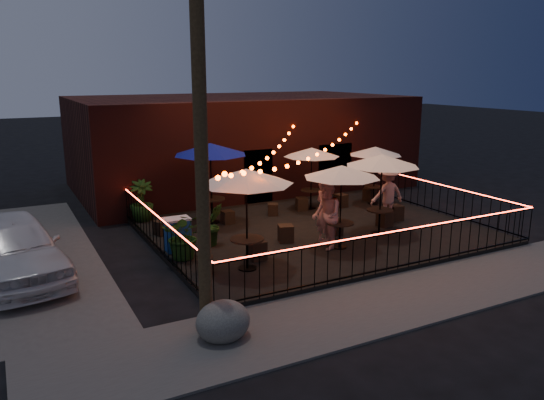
% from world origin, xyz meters
% --- Properties ---
extents(ground, '(110.00, 110.00, 0.00)m').
position_xyz_m(ground, '(0.00, 0.00, 0.00)').
color(ground, black).
rests_on(ground, ground).
extents(patio, '(10.00, 8.00, 0.15)m').
position_xyz_m(patio, '(0.00, 2.00, 0.07)').
color(patio, black).
rests_on(patio, ground).
extents(sidewalk, '(18.00, 2.50, 0.05)m').
position_xyz_m(sidewalk, '(0.00, -3.25, 0.03)').
color(sidewalk, '#474441').
rests_on(sidewalk, ground).
extents(brick_building, '(14.00, 8.00, 4.00)m').
position_xyz_m(brick_building, '(1.00, 9.99, 2.00)').
color(brick_building, '#37120F').
rests_on(brick_building, ground).
extents(utility_pole, '(0.26, 0.26, 8.00)m').
position_xyz_m(utility_pole, '(-5.40, -2.60, 4.00)').
color(utility_pole, '#322414').
rests_on(utility_pole, ground).
extents(fence_front, '(10.00, 0.04, 1.04)m').
position_xyz_m(fence_front, '(0.00, -2.00, 0.66)').
color(fence_front, black).
rests_on(fence_front, patio).
extents(fence_left, '(0.04, 8.00, 1.04)m').
position_xyz_m(fence_left, '(-5.00, 2.00, 0.66)').
color(fence_left, black).
rests_on(fence_left, patio).
extents(fence_right, '(0.04, 8.00, 1.04)m').
position_xyz_m(fence_right, '(5.00, 2.00, 0.66)').
color(fence_right, black).
rests_on(fence_right, patio).
extents(festoon_lights, '(10.02, 8.72, 1.32)m').
position_xyz_m(festoon_lights, '(-1.01, 1.70, 2.52)').
color(festoon_lights, red).
rests_on(festoon_lights, ground).
extents(cafe_table_0, '(3.07, 3.07, 2.59)m').
position_xyz_m(cafe_table_0, '(-3.38, -0.19, 2.51)').
color(cafe_table_0, black).
rests_on(cafe_table_0, patio).
extents(cafe_table_1, '(2.45, 2.45, 2.66)m').
position_xyz_m(cafe_table_1, '(-2.60, 4.24, 2.58)').
color(cafe_table_1, black).
rests_on(cafe_table_1, patio).
extents(cafe_table_2, '(2.32, 2.32, 2.38)m').
position_xyz_m(cafe_table_2, '(-0.33, 0.12, 2.32)').
color(cafe_table_2, black).
rests_on(cafe_table_2, patio).
extents(cafe_table_3, '(2.62, 2.62, 2.25)m').
position_xyz_m(cafe_table_3, '(1.31, 4.33, 2.20)').
color(cafe_table_3, black).
rests_on(cafe_table_3, patio).
extents(cafe_table_4, '(2.67, 2.67, 2.48)m').
position_xyz_m(cafe_table_4, '(1.53, 0.66, 2.41)').
color(cafe_table_4, black).
rests_on(cafe_table_4, patio).
extents(cafe_table_5, '(2.35, 2.35, 2.18)m').
position_xyz_m(cafe_table_5, '(3.80, 3.83, 2.14)').
color(cafe_table_5, black).
rests_on(cafe_table_5, patio).
extents(bistro_chair_0, '(0.47, 0.47, 0.42)m').
position_xyz_m(bistro_chair_0, '(-4.43, 0.04, 0.36)').
color(bistro_chair_0, black).
rests_on(bistro_chair_0, patio).
extents(bistro_chair_1, '(0.44, 0.44, 0.50)m').
position_xyz_m(bistro_chair_1, '(-2.85, 0.34, 0.40)').
color(bistro_chair_1, black).
rests_on(bistro_chair_1, patio).
extents(bistro_chair_2, '(0.47, 0.47, 0.44)m').
position_xyz_m(bistro_chair_2, '(-4.49, 3.67, 0.37)').
color(bistro_chair_2, black).
rests_on(bistro_chair_2, patio).
extents(bistro_chair_3, '(0.38, 0.38, 0.44)m').
position_xyz_m(bistro_chair_3, '(-2.20, 3.87, 0.37)').
color(bistro_chair_3, black).
rests_on(bistro_chair_3, patio).
extents(bistro_chair_4, '(0.53, 0.53, 0.50)m').
position_xyz_m(bistro_chair_4, '(-1.43, 1.31, 0.40)').
color(bistro_chair_4, black).
rests_on(bistro_chair_4, patio).
extents(bistro_chair_5, '(0.53, 0.53, 0.49)m').
position_xyz_m(bistro_chair_5, '(0.27, 1.22, 0.40)').
color(bistro_chair_5, black).
rests_on(bistro_chair_5, patio).
extents(bistro_chair_6, '(0.46, 0.46, 0.41)m').
position_xyz_m(bistro_chair_6, '(-0.37, 4.13, 0.36)').
color(bistro_chair_6, black).
rests_on(bistro_chair_6, patio).
extents(bistro_chair_7, '(0.49, 0.49, 0.47)m').
position_xyz_m(bistro_chair_7, '(0.87, 4.24, 0.38)').
color(bistro_chair_7, black).
rests_on(bistro_chair_7, patio).
extents(bistro_chair_8, '(0.46, 0.46, 0.49)m').
position_xyz_m(bistro_chair_8, '(2.21, 1.22, 0.40)').
color(bistro_chair_8, black).
rests_on(bistro_chair_8, patio).
extents(bistro_chair_9, '(0.45, 0.45, 0.51)m').
position_xyz_m(bistro_chair_9, '(3.01, 1.65, 0.41)').
color(bistro_chair_9, black).
rests_on(bistro_chair_9, patio).
extents(bistro_chair_10, '(0.45, 0.45, 0.48)m').
position_xyz_m(bistro_chair_10, '(2.41, 3.99, 0.39)').
color(bistro_chair_10, black).
rests_on(bistro_chair_10, patio).
extents(bistro_chair_11, '(0.49, 0.49, 0.48)m').
position_xyz_m(bistro_chair_11, '(4.01, 4.32, 0.39)').
color(bistro_chair_11, black).
rests_on(bistro_chair_11, patio).
extents(patron_a, '(0.52, 0.74, 1.92)m').
position_xyz_m(patron_a, '(-0.46, 0.71, 1.11)').
color(patron_a, '#D8B38C').
rests_on(patron_a, patio).
extents(patron_b, '(0.99, 1.13, 1.95)m').
position_xyz_m(patron_b, '(-0.72, 0.24, 1.13)').
color(patron_b, '#D0B38E').
rests_on(patron_b, patio).
extents(patron_c, '(1.26, 0.80, 1.87)m').
position_xyz_m(patron_c, '(2.66, 1.69, 1.08)').
color(patron_c, '#D4AC89').
rests_on(patron_c, patio).
extents(potted_shrub_a, '(1.42, 1.32, 1.30)m').
position_xyz_m(potted_shrub_a, '(-4.53, 1.30, 0.80)').
color(potted_shrub_a, '#0E3C10').
rests_on(potted_shrub_a, patio).
extents(potted_shrub_b, '(0.73, 0.62, 1.24)m').
position_xyz_m(potted_shrub_b, '(-3.45, 2.04, 0.77)').
color(potted_shrub_b, '#164113').
rests_on(potted_shrub_b, patio).
extents(potted_shrub_c, '(0.83, 0.83, 1.38)m').
position_xyz_m(potted_shrub_c, '(-4.60, 5.56, 0.84)').
color(potted_shrub_c, '#163D0F').
rests_on(potted_shrub_c, patio).
extents(cooler, '(0.72, 0.52, 0.95)m').
position_xyz_m(cooler, '(-4.50, 2.02, 0.63)').
color(cooler, '#1749A8').
rests_on(cooler, patio).
extents(boulder, '(1.15, 1.04, 0.76)m').
position_xyz_m(boulder, '(-5.24, -3.08, 0.38)').
color(boulder, '#4E4E48').
rests_on(boulder, ground).
extents(car_white, '(2.69, 5.02, 1.62)m').
position_xyz_m(car_white, '(-8.61, 2.22, 0.81)').
color(car_white, silver).
rests_on(car_white, ground).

